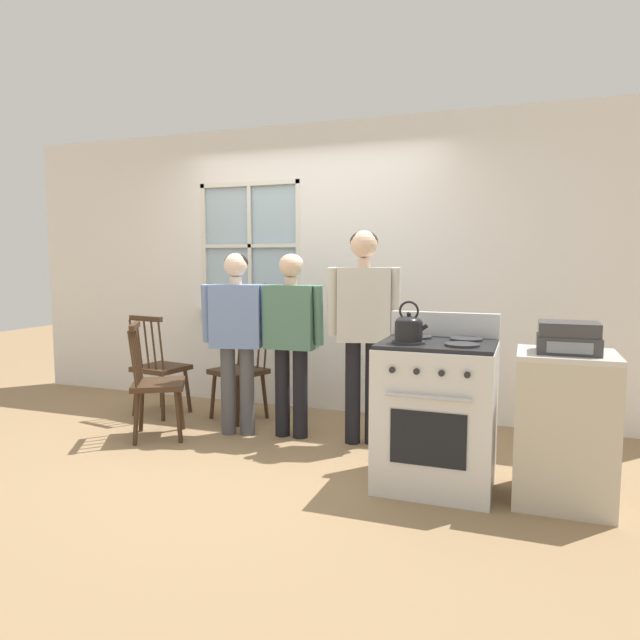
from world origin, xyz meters
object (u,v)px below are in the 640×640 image
object	(u,v)px
stove	(436,412)
potted_plant	(264,301)
person_elderly_left	(237,327)
stereo	(568,338)
person_teen_center	(291,329)
person_adult_right	(363,315)
kettle	(409,327)
chair_near_wall	(156,384)
chair_center_cluster	(240,371)
chair_by_window	(160,368)
side_counter	(564,428)

from	to	relation	value
stove	potted_plant	size ratio (longest dim) A/B	3.85
person_elderly_left	stereo	xyz separation A→B (m)	(2.44, -0.55, 0.09)
person_elderly_left	person_teen_center	world-z (taller)	person_elderly_left
person_elderly_left	person_adult_right	distance (m)	1.05
person_elderly_left	kettle	bearing A→B (deg)	-37.02
person_teen_center	chair_near_wall	bearing A→B (deg)	-160.35
chair_center_cluster	stereo	size ratio (longest dim) A/B	2.75
chair_by_window	chair_center_cluster	size ratio (longest dim) A/B	1.00
chair_near_wall	side_counter	xyz separation A→B (m)	(3.02, -0.23, 0.02)
chair_by_window	potted_plant	world-z (taller)	potted_plant
person_adult_right	stereo	size ratio (longest dim) A/B	4.87
person_elderly_left	side_counter	bearing A→B (deg)	-26.34
stove	potted_plant	world-z (taller)	potted_plant
kettle	side_counter	size ratio (longest dim) A/B	0.27
chair_center_cluster	person_adult_right	world-z (taller)	person_adult_right
person_adult_right	kettle	xyz separation A→B (m)	(0.50, -0.77, 0.01)
chair_center_cluster	person_teen_center	size ratio (longest dim) A/B	0.63
chair_by_window	stove	xyz separation A→B (m)	(2.66, -0.81, 0.04)
kettle	side_counter	bearing A→B (deg)	7.50
stove	potted_plant	distance (m)	2.44
potted_plant	stereo	bearing A→B (deg)	-29.25
chair_by_window	potted_plant	distance (m)	1.17
person_teen_center	person_adult_right	world-z (taller)	person_adult_right
stove	kettle	bearing A→B (deg)	-140.59
stove	person_teen_center	bearing A→B (deg)	154.16
chair_by_window	potted_plant	xyz separation A→B (m)	(0.78, 0.63, 0.60)
person_adult_right	stereo	world-z (taller)	person_adult_right
person_adult_right	chair_near_wall	bearing A→B (deg)	178.88
chair_near_wall	person_elderly_left	size ratio (longest dim) A/B	0.63
side_counter	potted_plant	bearing A→B (deg)	151.10
kettle	side_counter	xyz separation A→B (m)	(0.91, 0.12, -0.57)
kettle	person_adult_right	bearing A→B (deg)	123.11
side_counter	kettle	bearing A→B (deg)	-172.50
stove	side_counter	size ratio (longest dim) A/B	1.20
potted_plant	side_counter	bearing A→B (deg)	-28.90
chair_by_window	chair_center_cluster	world-z (taller)	same
chair_by_window	person_teen_center	distance (m)	1.49
stove	side_counter	distance (m)	0.75
person_teen_center	kettle	xyz separation A→B (m)	(1.09, -0.74, 0.14)
chair_by_window	side_counter	size ratio (longest dim) A/B	1.04
chair_by_window	chair_near_wall	world-z (taller)	same
side_counter	person_adult_right	bearing A→B (deg)	155.13
chair_near_wall	person_adult_right	xyz separation A→B (m)	(1.61, 0.42, 0.58)
chair_by_window	person_adult_right	world-z (taller)	person_adult_right
chair_center_cluster	side_counter	bearing A→B (deg)	1.64
person_teen_center	stove	size ratio (longest dim) A/B	1.37
chair_by_window	chair_near_wall	distance (m)	0.70
person_elderly_left	person_adult_right	bearing A→B (deg)	-7.36
potted_plant	stereo	xyz separation A→B (m)	(2.63, -1.47, -0.05)
chair_near_wall	person_adult_right	bearing A→B (deg)	-105.80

